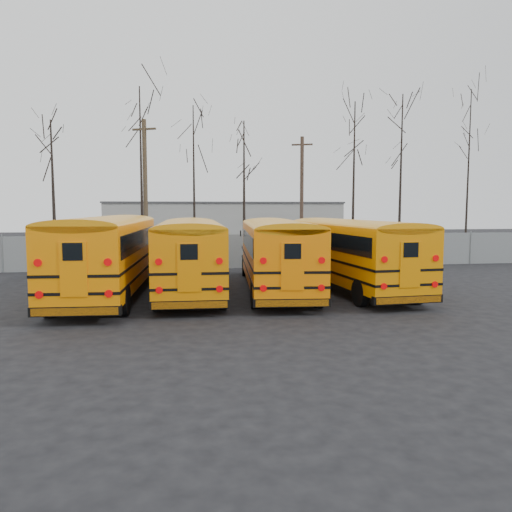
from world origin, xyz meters
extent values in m
plane|color=black|center=(0.00, 0.00, 0.00)|extent=(120.00, 120.00, 0.00)
cube|color=gray|center=(0.00, 12.00, 1.00)|extent=(40.00, 0.04, 2.00)
cube|color=#A6A6A1|center=(2.00, 32.00, 2.00)|extent=(22.00, 8.00, 4.00)
cylinder|color=black|center=(-6.58, -0.30, 0.53)|extent=(0.36, 1.08, 1.06)
cylinder|color=black|center=(-4.19, -0.44, 0.53)|extent=(0.36, 1.08, 1.06)
cylinder|color=black|center=(-6.06, 8.59, 0.53)|extent=(0.36, 1.08, 1.06)
cylinder|color=black|center=(-3.67, 8.45, 0.53)|extent=(0.36, 1.08, 1.06)
cube|color=orange|center=(-5.18, 3.07, 1.78)|extent=(3.22, 9.99, 2.49)
cube|color=orange|center=(-4.84, 8.89, 1.06)|extent=(2.49, 1.94, 1.06)
cube|color=black|center=(-5.20, 2.86, 2.33)|extent=(3.20, 8.94, 0.74)
cube|color=black|center=(-5.13, 3.97, 1.01)|extent=(3.36, 11.82, 0.10)
cube|color=black|center=(-5.13, 3.97, 1.54)|extent=(3.36, 11.82, 0.10)
cube|color=black|center=(-5.47, -1.74, 0.48)|extent=(2.72, 0.39, 0.30)
cube|color=black|center=(-4.79, 9.74, 0.48)|extent=(2.55, 0.36, 0.28)
cube|color=orange|center=(-5.47, -1.86, 1.75)|extent=(0.80, 0.09, 1.64)
cylinder|color=#B20505|center=(-6.48, -1.81, 1.01)|extent=(0.24, 0.06, 0.23)
cylinder|color=#B20505|center=(-4.47, -1.93, 1.01)|extent=(0.24, 0.06, 0.23)
cylinder|color=#B20505|center=(-6.48, -1.81, 1.96)|extent=(0.24, 0.06, 0.23)
cylinder|color=#B20505|center=(-4.47, -1.93, 1.96)|extent=(0.24, 0.06, 0.23)
cylinder|color=black|center=(-3.15, 0.21, 0.51)|extent=(0.31, 1.02, 1.01)
cylinder|color=black|center=(-0.87, 0.15, 0.51)|extent=(0.31, 1.02, 1.01)
cylinder|color=black|center=(-2.93, 8.69, 0.51)|extent=(0.31, 1.02, 1.01)
cylinder|color=black|center=(-0.65, 8.63, 0.51)|extent=(0.31, 1.02, 1.01)
cube|color=orange|center=(-1.92, 3.46, 1.69)|extent=(2.77, 9.46, 2.37)
cube|color=orange|center=(-1.78, 9.01, 1.01)|extent=(2.32, 1.78, 1.01)
cube|color=black|center=(-1.93, 3.26, 2.22)|extent=(2.79, 8.45, 0.71)
cube|color=black|center=(-1.90, 4.32, 0.96)|extent=(2.85, 11.20, 0.09)
cube|color=black|center=(-1.90, 4.32, 1.46)|extent=(2.85, 11.20, 0.09)
cube|color=black|center=(-2.05, -1.13, 0.45)|extent=(2.59, 0.29, 0.28)
cube|color=black|center=(-1.76, 9.82, 0.45)|extent=(2.43, 0.27, 0.26)
cube|color=orange|center=(-2.05, -1.24, 1.67)|extent=(0.76, 0.06, 1.57)
cylinder|color=#B20505|center=(-3.01, -1.23, 0.96)|extent=(0.22, 0.05, 0.22)
cylinder|color=#B20505|center=(-1.09, -1.28, 0.96)|extent=(0.22, 0.05, 0.22)
cylinder|color=#B20505|center=(-3.01, -1.23, 1.87)|extent=(0.22, 0.05, 0.22)
cylinder|color=#B20505|center=(-1.09, -1.28, 1.87)|extent=(0.22, 0.05, 0.22)
cylinder|color=black|center=(0.28, 0.09, 0.50)|extent=(0.37, 1.03, 1.01)
cylinder|color=black|center=(2.54, -0.12, 0.50)|extent=(0.37, 1.03, 1.01)
cylinder|color=black|center=(1.04, 8.51, 0.50)|extent=(0.37, 1.03, 1.01)
cylinder|color=black|center=(3.30, 8.30, 0.50)|extent=(0.37, 1.03, 1.01)
cube|color=orange|center=(1.70, 3.24, 1.69)|extent=(3.35, 9.55, 2.37)
cube|color=orange|center=(2.20, 8.76, 1.01)|extent=(2.41, 1.91, 1.01)
cube|color=black|center=(1.69, 3.04, 2.21)|extent=(3.30, 8.55, 0.70)
cube|color=black|center=(1.78, 4.09, 0.96)|extent=(3.53, 11.28, 0.09)
cube|color=black|center=(1.78, 4.09, 1.46)|extent=(3.53, 11.28, 0.09)
cube|color=black|center=(1.29, -1.32, 0.45)|extent=(2.59, 0.45, 0.28)
cube|color=black|center=(2.27, 9.56, 0.45)|extent=(2.42, 0.42, 0.26)
cube|color=orange|center=(1.28, -1.43, 1.66)|extent=(0.76, 0.11, 1.56)
cylinder|color=#B20505|center=(0.33, -1.35, 0.96)|extent=(0.22, 0.06, 0.22)
cylinder|color=#B20505|center=(2.24, -1.53, 0.96)|extent=(0.22, 0.06, 0.22)
cylinder|color=#B20505|center=(0.33, -1.35, 1.86)|extent=(0.22, 0.06, 0.22)
cylinder|color=#B20505|center=(2.24, -1.53, 1.86)|extent=(0.22, 0.06, 0.22)
cylinder|color=black|center=(4.10, -0.15, 0.50)|extent=(0.35, 1.02, 1.00)
cylinder|color=black|center=(6.37, 0.02, 0.50)|extent=(0.35, 1.02, 1.00)
cylinder|color=black|center=(3.49, 8.27, 0.50)|extent=(0.35, 1.02, 1.00)
cylinder|color=black|center=(5.76, 8.44, 0.50)|extent=(0.35, 1.02, 1.00)
cube|color=orange|center=(5.00, 3.19, 1.68)|extent=(3.18, 9.50, 2.36)
cube|color=orange|center=(4.60, 8.70, 1.00)|extent=(2.38, 1.87, 1.00)
cube|color=black|center=(5.01, 2.99, 2.21)|extent=(3.15, 8.50, 0.70)
cube|color=black|center=(4.94, 4.04, 0.95)|extent=(3.34, 11.23, 0.09)
cube|color=black|center=(4.94, 4.04, 1.46)|extent=(3.34, 11.23, 0.09)
cube|color=black|center=(5.33, -1.37, 0.45)|extent=(2.58, 0.41, 0.28)
cube|color=black|center=(4.54, 9.51, 0.45)|extent=(2.42, 0.38, 0.26)
cube|color=orange|center=(5.34, -1.48, 1.66)|extent=(0.75, 0.09, 1.56)
cylinder|color=#B20505|center=(4.39, -1.56, 0.95)|extent=(0.22, 0.06, 0.22)
cylinder|color=#B20505|center=(6.29, -1.42, 0.95)|extent=(0.22, 0.06, 0.22)
cylinder|color=#B20505|center=(4.39, -1.56, 1.86)|extent=(0.22, 0.06, 0.22)
cylinder|color=#B20505|center=(6.29, -1.42, 1.86)|extent=(0.22, 0.06, 0.22)
cylinder|color=#493B29|center=(-4.43, 15.51, 4.55)|extent=(0.28, 0.28, 9.11)
cube|color=#493B29|center=(-4.43, 15.51, 8.50)|extent=(1.52, 0.79, 0.12)
cylinder|color=#463327|center=(6.90, 19.91, 4.44)|extent=(0.28, 0.28, 8.89)
cube|color=#463327|center=(6.90, 19.91, 8.30)|extent=(1.52, 0.68, 0.12)
cone|color=black|center=(-10.60, 17.96, 4.67)|extent=(0.26, 0.26, 9.34)
cone|color=black|center=(-4.81, 17.61, 5.81)|extent=(0.26, 0.26, 11.61)
cone|color=black|center=(-1.27, 17.95, 5.27)|extent=(0.26, 0.26, 10.55)
cone|color=black|center=(1.96, 15.84, 4.62)|extent=(0.26, 0.26, 9.25)
cone|color=black|center=(8.88, 14.04, 5.17)|extent=(0.26, 0.26, 10.33)
cone|color=black|center=(13.19, 16.40, 5.73)|extent=(0.26, 0.26, 11.45)
cone|color=black|center=(19.05, 17.54, 6.12)|extent=(0.26, 0.26, 12.24)
camera|label=1|loc=(-2.37, -17.17, 3.57)|focal=35.00mm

